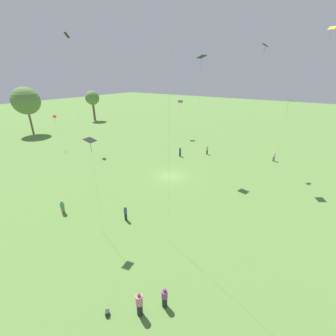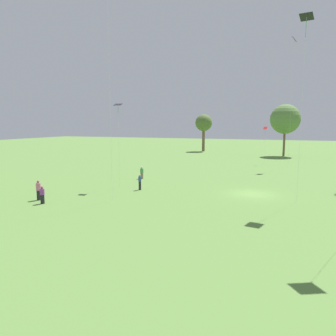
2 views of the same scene
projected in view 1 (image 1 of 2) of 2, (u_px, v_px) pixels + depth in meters
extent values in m
plane|color=#5B843D|center=(170.00, 176.00, 34.49)|extent=(240.00, 240.00, 0.00)
cylinder|color=brown|center=(31.00, 123.00, 57.26)|extent=(0.49, 0.49, 5.85)
sphere|color=#5B7F42|center=(26.00, 101.00, 55.16)|extent=(6.60, 6.60, 6.60)
cylinder|color=brown|center=(94.00, 112.00, 74.19)|extent=(0.68, 0.68, 5.60)
sphere|color=#5B7F42|center=(92.00, 98.00, 72.45)|extent=(4.42, 4.42, 4.42)
cylinder|color=#232328|center=(126.00, 216.00, 23.97)|extent=(0.38, 0.38, 0.93)
cylinder|color=#2D5193|center=(125.00, 210.00, 23.68)|extent=(0.45, 0.45, 0.57)
sphere|color=tan|center=(125.00, 207.00, 23.52)|extent=(0.24, 0.24, 0.24)
cylinder|color=#333D5B|center=(207.00, 152.00, 43.59)|extent=(0.41, 0.41, 0.86)
cylinder|color=gold|center=(207.00, 149.00, 43.30)|extent=(0.48, 0.48, 0.61)
sphere|color=tan|center=(207.00, 146.00, 43.14)|extent=(0.24, 0.24, 0.24)
cylinder|color=#232328|center=(180.00, 154.00, 42.48)|extent=(0.37, 0.37, 0.84)
cylinder|color=#2D5193|center=(180.00, 150.00, 42.18)|extent=(0.43, 0.43, 0.72)
sphere|color=#A87A56|center=(180.00, 148.00, 41.99)|extent=(0.24, 0.24, 0.24)
cylinder|color=#232328|center=(140.00, 309.00, 14.53)|extent=(0.40, 0.40, 0.95)
cylinder|color=pink|center=(139.00, 300.00, 14.21)|extent=(0.47, 0.47, 0.73)
sphere|color=brown|center=(139.00, 295.00, 14.02)|extent=(0.24, 0.24, 0.24)
cylinder|color=#847056|center=(63.00, 210.00, 25.20)|extent=(0.52, 0.52, 0.78)
cylinder|color=#4C9956|center=(62.00, 205.00, 24.92)|extent=(0.62, 0.62, 0.61)
sphere|color=beige|center=(61.00, 201.00, 24.76)|extent=(0.24, 0.24, 0.24)
cylinder|color=#232328|center=(165.00, 301.00, 15.07)|extent=(0.47, 0.47, 0.84)
cylinder|color=purple|center=(165.00, 294.00, 14.80)|extent=(0.55, 0.55, 0.56)
sphere|color=brown|center=(165.00, 290.00, 14.64)|extent=(0.24, 0.24, 0.24)
cylinder|color=#847056|center=(274.00, 159.00, 40.26)|extent=(0.38, 0.38, 0.84)
cylinder|color=white|center=(274.00, 155.00, 39.97)|extent=(0.45, 0.45, 0.66)
sphere|color=beige|center=(275.00, 152.00, 39.80)|extent=(0.24, 0.24, 0.24)
cube|color=black|center=(90.00, 140.00, 18.54)|extent=(0.95, 0.93, 0.26)
cylinder|color=green|center=(91.00, 147.00, 18.79)|extent=(0.04, 0.04, 0.78)
cylinder|color=silver|center=(97.00, 190.00, 20.39)|extent=(0.01, 0.01, 9.47)
cube|color=black|center=(67.00, 35.00, 41.58)|extent=(0.94, 1.26, 0.91)
cylinder|color=yellow|center=(68.00, 41.00, 41.93)|extent=(0.04, 0.04, 1.11)
cylinder|color=silver|center=(76.00, 95.00, 45.69)|extent=(0.01, 0.01, 21.11)
cube|color=black|center=(265.00, 45.00, 32.30)|extent=(1.03, 0.94, 0.49)
cylinder|color=red|center=(264.00, 51.00, 32.58)|extent=(0.04, 0.04, 0.91)
cylinder|color=silver|center=(255.00, 110.00, 35.87)|extent=(0.01, 0.01, 18.32)
cube|color=red|center=(55.00, 117.00, 45.07)|extent=(0.74, 0.63, 0.47)
cylinder|color=green|center=(55.00, 120.00, 45.33)|extent=(0.04, 0.04, 0.93)
cylinder|color=silver|center=(58.00, 133.00, 46.35)|extent=(0.01, 0.01, 6.55)
cube|color=black|center=(202.00, 57.00, 30.21)|extent=(1.30, 1.25, 0.40)
cylinder|color=green|center=(201.00, 65.00, 30.61)|extent=(0.04, 0.04, 1.39)
cylinder|color=silver|center=(198.00, 119.00, 33.44)|extent=(0.01, 0.01, 16.63)
cube|color=purple|center=(180.00, 101.00, 52.60)|extent=(1.40, 1.46, 0.64)
cylinder|color=yellow|center=(180.00, 107.00, 53.06)|extent=(0.04, 0.04, 1.70)
cylinder|color=silver|center=(180.00, 120.00, 54.24)|extent=(0.01, 0.01, 8.48)
cylinder|color=silver|center=(169.00, 130.00, 16.95)|extent=(0.01, 0.01, 21.27)
cube|color=yellow|center=(332.00, 28.00, 37.01)|extent=(1.23, 1.32, 0.57)
cylinder|color=purple|center=(330.00, 36.00, 37.47)|extent=(0.04, 0.04, 1.73)
cylinder|color=silver|center=(316.00, 96.00, 41.19)|extent=(0.01, 0.01, 21.50)
cube|color=green|center=(289.00, 100.00, 28.17)|extent=(1.60, 1.57, 0.39)
cylinder|color=yellow|center=(288.00, 107.00, 28.55)|extent=(0.04, 0.04, 1.19)
cylinder|color=silver|center=(280.00, 144.00, 30.42)|extent=(0.01, 0.01, 11.52)
cube|color=#262628|center=(107.00, 313.00, 14.58)|extent=(0.38, 0.38, 0.36)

